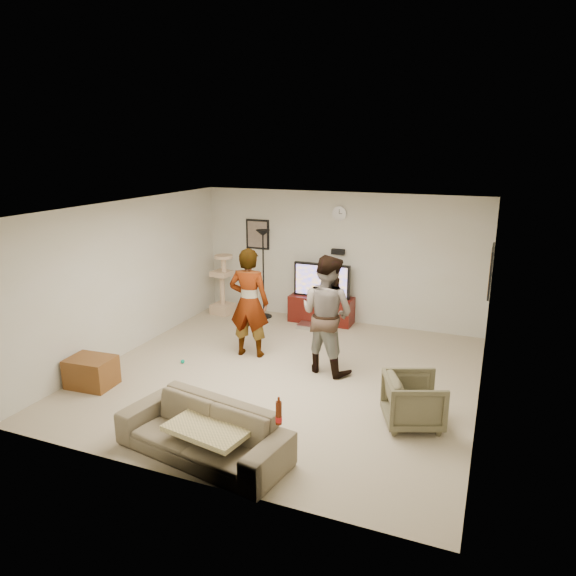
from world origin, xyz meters
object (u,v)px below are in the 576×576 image
at_px(floor_lamp, 263,274).
at_px(sofa, 203,432).
at_px(person_right, 327,314).
at_px(person_left, 249,303).
at_px(side_table, 91,372).
at_px(tv_stand, 321,309).
at_px(beer_bottle, 279,413).
at_px(cat_tree, 222,284).
at_px(armchair, 414,401).
at_px(tv, 322,280).

distance_m(floor_lamp, sofa, 4.91).
relative_size(floor_lamp, person_right, 0.97).
distance_m(floor_lamp, person_right, 2.78).
distance_m(person_left, side_table, 2.56).
relative_size(tv_stand, person_left, 0.69).
height_order(person_right, beer_bottle, person_right).
height_order(floor_lamp, cat_tree, floor_lamp).
height_order(tv_stand, cat_tree, cat_tree).
distance_m(floor_lamp, armchair, 4.69).
bearing_deg(sofa, person_left, 115.80).
bearing_deg(tv_stand, sofa, -87.22).
height_order(tv, person_left, person_left).
height_order(person_left, side_table, person_left).
bearing_deg(armchair, floor_lamp, 26.12).
bearing_deg(floor_lamp, person_left, -72.03).
xyz_separation_m(tv_stand, person_left, (-0.56, -2.00, 0.64)).
relative_size(cat_tree, armchair, 1.78).
height_order(tv_stand, sofa, sofa).
bearing_deg(armchair, person_right, 30.93).
bearing_deg(beer_bottle, tv_stand, 103.42).
bearing_deg(armchair, person_left, 44.53).
bearing_deg(person_right, tv, -53.34).
bearing_deg(person_right, tv_stand, -53.34).
bearing_deg(side_table, person_right, 31.28).
relative_size(floor_lamp, sofa, 0.88).
xyz_separation_m(person_left, sofa, (0.79, -2.80, -0.60)).
xyz_separation_m(person_left, person_right, (1.34, -0.11, 0.01)).
height_order(person_right, side_table, person_right).
relative_size(beer_bottle, armchair, 0.36).
bearing_deg(tv_stand, armchair, -54.98).
xyz_separation_m(tv_stand, side_table, (-2.15, -3.88, -0.04)).
xyz_separation_m(cat_tree, beer_bottle, (3.18, -4.56, 0.08)).
relative_size(sofa, beer_bottle, 7.92).
bearing_deg(tv_stand, cat_tree, -173.45).
bearing_deg(cat_tree, beer_bottle, -55.09).
bearing_deg(tv_stand, person_right, -69.64).
distance_m(person_right, armchair, 1.97).
distance_m(floor_lamp, cat_tree, 0.91).
bearing_deg(floor_lamp, armchair, -42.23).
height_order(person_left, sofa, person_left).
distance_m(person_right, beer_bottle, 2.72).
bearing_deg(person_left, cat_tree, -57.27).
xyz_separation_m(sofa, beer_bottle, (0.91, 0.00, 0.41)).
bearing_deg(tv, cat_tree, -173.45).
height_order(beer_bottle, armchair, beer_bottle).
bearing_deg(side_table, tv_stand, 61.07).
height_order(cat_tree, person_right, person_right).
height_order(person_left, beer_bottle, person_left).
bearing_deg(person_left, tv, -112.92).
height_order(person_right, sofa, person_right).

